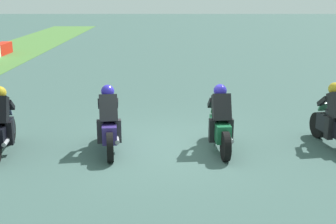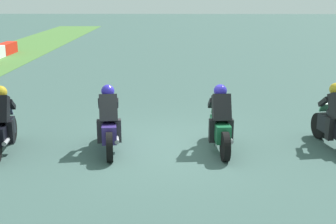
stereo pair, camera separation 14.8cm
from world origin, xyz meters
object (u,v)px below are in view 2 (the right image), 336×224
at_px(rider_lane_c, 109,124).
at_px(rider_lane_b, 220,124).
at_px(rider_lane_a, 336,122).
at_px(rider_lane_d, 2,126).

bearing_deg(rider_lane_c, rider_lane_b, -96.67).
xyz_separation_m(rider_lane_a, rider_lane_b, (-0.21, 2.68, 0.00)).
relative_size(rider_lane_a, rider_lane_c, 1.00).
xyz_separation_m(rider_lane_a, rider_lane_c, (-0.29, 5.20, 0.00)).
height_order(rider_lane_c, rider_lane_d, same).
height_order(rider_lane_a, rider_lane_c, same).
xyz_separation_m(rider_lane_b, rider_lane_d, (-0.23, 4.90, 0.00)).
bearing_deg(rider_lane_d, rider_lane_b, -93.24).
distance_m(rider_lane_b, rider_lane_d, 4.90).
height_order(rider_lane_a, rider_lane_b, same).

